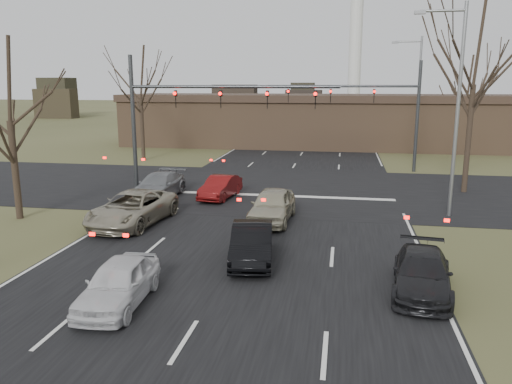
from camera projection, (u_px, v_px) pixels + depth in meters
ground at (222, 281)px, 16.36m from camera, size 360.00×360.00×0.00m
road_main at (318, 128)px, 74.13m from camera, size 14.00×300.00×0.02m
road_cross at (280, 189)px, 30.80m from camera, size 200.00×14.00×0.02m
building at (327, 120)px, 52.05m from camera, size 42.40×10.40×5.30m
mast_arm_near at (186, 107)px, 28.69m from camera, size 12.12×0.24×8.00m
mast_arm_far at (378, 103)px, 36.40m from camera, size 11.12×0.24×8.00m
streetlight_right_near at (454, 101)px, 23.32m from camera, size 2.34×0.25×10.00m
streetlight_right_far at (416, 94)px, 39.61m from camera, size 2.34×0.25×10.00m
tree_right_near at (478, 38)px, 28.03m from camera, size 6.90×6.90×11.50m
tree_left_near at (6, 79)px, 22.69m from camera, size 5.10×5.10×8.50m
tree_left_far at (140, 72)px, 41.07m from camera, size 5.70×5.70×9.50m
tree_right_far at (469, 77)px, 46.06m from camera, size 5.40×5.40×9.00m
car_silver_suv at (133, 208)px, 22.89m from camera, size 3.00×5.63×1.50m
car_white_sedan at (118, 283)px, 14.54m from camera, size 1.78×3.98×1.33m
car_black_hatch at (252, 243)px, 18.11m from camera, size 2.00×4.31×1.37m
car_charcoal_sedan at (422, 273)px, 15.42m from camera, size 2.24×4.42×1.23m
car_grey_ahead at (159, 186)px, 28.34m from camera, size 2.15×4.87×1.39m
car_red_ahead at (220, 187)px, 28.20m from camera, size 1.83×3.99×1.27m
car_silver_ahead at (272, 205)px, 23.40m from camera, size 2.00×4.59×1.54m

